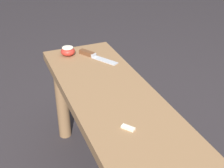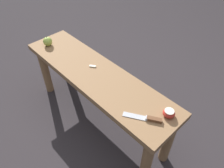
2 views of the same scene
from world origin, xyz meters
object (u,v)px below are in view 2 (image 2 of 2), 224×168
Objects in this scene: wooden_bench at (96,84)px; apple_whole at (48,41)px; knife at (148,118)px; apple_cut at (169,113)px.

apple_whole reaches higher than wooden_bench.
knife is 1.01m from apple_whole.
knife is at bearing -179.51° from apple_whole.
apple_cut is at bearing -173.56° from wooden_bench.
wooden_bench is 18.62× the size of apple_cut.
wooden_bench is 6.41× the size of knife.
wooden_bench is 0.54m from apple_whole.
apple_cut is (-1.06, -0.11, -0.01)m from apple_whole.
apple_whole is 1.07m from apple_cut.
apple_whole is at bearing 5.95° from apple_cut.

